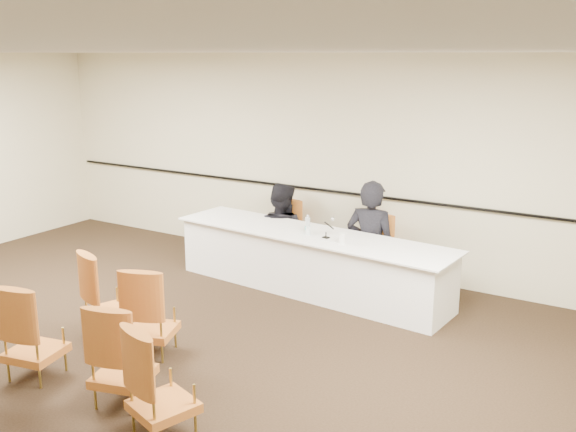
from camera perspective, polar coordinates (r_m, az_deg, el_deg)
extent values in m
plane|color=black|center=(6.45, -13.92, -13.78)|extent=(10.00, 10.00, 0.00)
plane|color=silver|center=(5.72, -15.75, 13.87)|extent=(10.00, 10.00, 0.00)
cube|color=beige|center=(9.07, 3.67, 4.79)|extent=(10.00, 0.04, 3.00)
cube|color=black|center=(9.11, 3.52, 2.28)|extent=(9.80, 0.04, 0.03)
imported|color=black|center=(8.42, 7.33, -3.03)|extent=(0.70, 0.49, 1.85)
imported|color=black|center=(9.20, -0.66, -2.10)|extent=(0.85, 0.68, 1.65)
cube|color=white|center=(7.89, 3.98, -2.08)|extent=(0.33, 0.26, 0.00)
cylinder|color=white|center=(8.07, 1.80, -1.33)|extent=(0.08, 0.08, 0.10)
cylinder|color=white|center=(7.71, 4.82, -2.00)|extent=(0.11, 0.11, 0.13)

